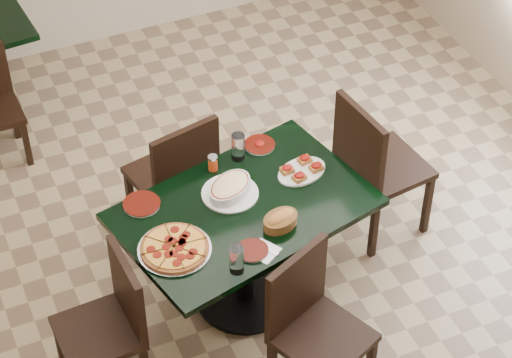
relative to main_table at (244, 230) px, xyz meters
name	(u,v)px	position (x,y,z in m)	size (l,w,h in m)	color
floor	(243,274)	(0.06, 0.17, -0.57)	(5.50, 5.50, 0.00)	#8A754F
main_table	(244,230)	(0.00, 0.00, 0.00)	(1.51, 1.15, 0.75)	black
chair_far	(177,174)	(-0.17, 0.63, -0.04)	(0.52, 0.52, 0.94)	black
chair_near	(311,321)	(0.08, -0.69, -0.05)	(0.57, 0.57, 0.92)	black
chair_right	(373,162)	(0.93, 0.22, 0.00)	(0.52, 0.52, 1.00)	black
chair_left	(112,319)	(-0.85, -0.25, -0.08)	(0.43, 0.43, 0.88)	black
pepperoni_pizza	(174,248)	(-0.46, -0.16, 0.20)	(0.39, 0.39, 0.04)	silver
lasagna_casserole	(230,188)	(-0.03, 0.12, 0.23)	(0.34, 0.32, 0.09)	silver
bread_basket	(280,220)	(0.12, -0.21, 0.22)	(0.24, 0.19, 0.09)	brown
bruschetta_platter	(302,169)	(0.40, 0.12, 0.21)	(0.34, 0.28, 0.05)	silver
side_plate_near	(252,250)	(-0.09, -0.32, 0.19)	(0.17, 0.17, 0.02)	silver
side_plate_far_r	(260,145)	(0.28, 0.43, 0.19)	(0.18, 0.18, 0.03)	silver
side_plate_far_l	(142,204)	(-0.50, 0.23, 0.19)	(0.21, 0.21, 0.02)	silver
napkin_setting	(264,251)	(-0.03, -0.35, 0.18)	(0.19, 0.19, 0.01)	white
water_glass_a	(238,147)	(0.13, 0.38, 0.27)	(0.08, 0.08, 0.17)	white
water_glass_b	(237,259)	(-0.21, -0.41, 0.26)	(0.08, 0.08, 0.16)	white
pepper_shaker	(213,163)	(-0.04, 0.35, 0.23)	(0.06, 0.06, 0.09)	red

